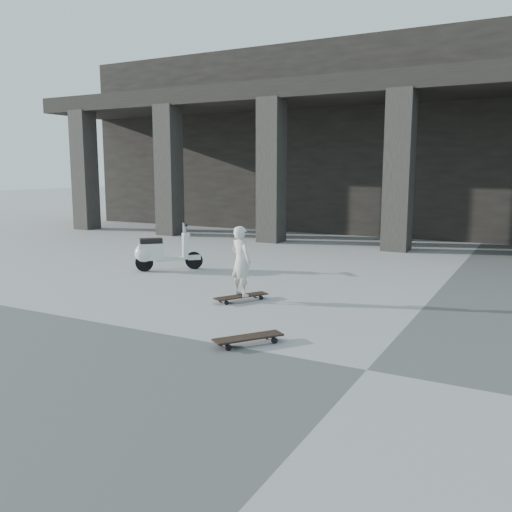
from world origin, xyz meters
The scene contains 6 objects.
ground centered at (0.00, 0.00, 0.00)m, with size 90.00×90.00×0.00m, color #4C4C4A.
colonnade centered at (0.00, 13.77, 3.03)m, with size 28.00×8.82×6.00m.
longboard centered at (-2.62, 1.96, 0.07)m, with size 0.63×0.88×0.09m.
skateboard_spare centered at (-1.48, 0.14, 0.08)m, with size 0.68×0.82×0.10m.
child centered at (-2.62, 1.96, 0.64)m, with size 0.40×0.26×1.10m, color beige.
scooter centered at (-5.41, 3.41, 0.38)m, with size 1.09×1.04×0.97m.
Camera 1 is at (1.51, -5.26, 2.06)m, focal length 38.00 mm.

